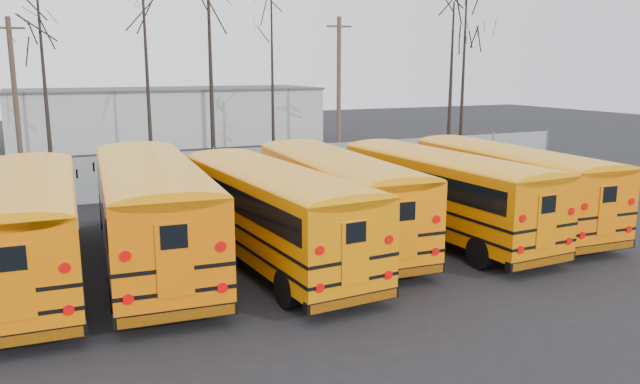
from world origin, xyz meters
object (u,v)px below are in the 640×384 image
bus_b (150,204)px  bus_c (270,206)px  bus_a (27,219)px  bus_e (439,187)px  bus_f (506,179)px  utility_pole_left (15,99)px  utility_pole_right (339,88)px  bus_d (334,190)px

bus_b → bus_c: 3.39m
bus_b → bus_c: (3.20, -1.12, -0.14)m
bus_a → bus_c: bus_a is taller
bus_e → bus_f: bearing=2.8°
bus_a → bus_f: 15.68m
bus_f → utility_pole_left: (-15.94, 16.84, 2.40)m
bus_a → bus_b: size_ratio=0.94×
bus_a → bus_b: (3.20, 0.10, 0.10)m
bus_e → bus_c: bearing=-178.8°
bus_a → utility_pole_right: (17.60, 16.93, 2.66)m
bus_e → utility_pole_right: bearing=71.8°
bus_b → bus_e: 9.41m
bus_c → utility_pole_left: size_ratio=1.33×
bus_d → bus_c: bearing=-151.3°
bus_c → utility_pole_right: (11.20, 17.95, 2.70)m
bus_a → bus_b: bus_b is taller
bus_b → bus_f: bus_b is taller
bus_a → bus_f: size_ratio=1.03×
bus_c → bus_e: 6.19m
bus_a → utility_pole_right: size_ratio=1.27×
bus_d → bus_e: (3.52, -0.87, -0.03)m
bus_e → bus_f: bus_e is taller
bus_f → utility_pole_right: bearing=86.7°
bus_c → bus_e: bearing=-0.1°
bus_a → bus_c: 6.48m
bus_c → bus_f: bus_c is taller
bus_a → utility_pole_left: (-0.26, 16.47, 2.35)m
utility_pole_right → bus_a: bearing=-127.7°
bus_f → bus_e: bearing=-171.9°
bus_a → bus_d: bus_a is taller
bus_e → utility_pole_left: utility_pole_left is taller
utility_pole_right → bus_e: bearing=-97.5°
bus_a → bus_d: size_ratio=1.01×
bus_c → utility_pole_right: size_ratio=1.24×
bus_c → utility_pole_left: utility_pole_left is taller
bus_a → bus_d: bearing=4.3°
bus_c → utility_pole_left: bearing=107.3°
utility_pole_right → utility_pole_left: bearing=-170.1°
bus_b → bus_d: bearing=5.7°
bus_b → utility_pole_right: size_ratio=1.34×
utility_pole_left → bus_a: bearing=-81.0°
bus_d → bus_f: (6.61, -0.60, -0.04)m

